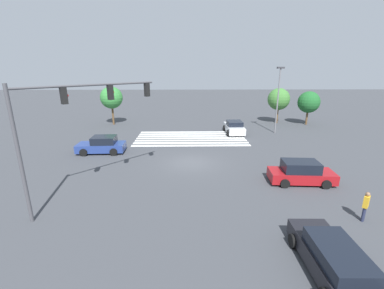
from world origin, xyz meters
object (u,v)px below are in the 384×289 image
at_px(street_light_pole_a, 278,94).
at_px(car_1, 234,127).
at_px(tree_corner_b, 279,99).
at_px(car_0, 301,173).
at_px(car_2, 102,145).
at_px(car_3, 333,259).
at_px(traffic_signal_mast, 73,115).
at_px(pedestrian, 366,205).
at_px(tree_corner_a, 309,102).
at_px(tree_corner_c, 111,98).

bearing_deg(street_light_pole_a, car_1, 1.08).
distance_m(street_light_pole_a, tree_corner_b, 6.27).
relative_size(car_0, car_2, 1.01).
relative_size(car_1, car_3, 0.93).
xyz_separation_m(car_1, car_2, (13.47, 7.13, -0.00)).
bearing_deg(car_2, car_3, 129.64).
distance_m(car_3, street_light_pole_a, 23.06).
relative_size(traffic_signal_mast, tree_corner_b, 1.41).
distance_m(traffic_signal_mast, pedestrian, 15.75).
bearing_deg(traffic_signal_mast, tree_corner_a, -1.81).
height_order(car_0, tree_corner_b, tree_corner_b).
distance_m(traffic_signal_mast, tree_corner_b, 29.09).
relative_size(car_1, tree_corner_a, 0.96).
relative_size(traffic_signal_mast, car_1, 1.58).
distance_m(car_0, car_1, 14.09).
relative_size(car_0, tree_corner_c, 0.84).
distance_m(car_1, tree_corner_a, 12.11).
distance_m(traffic_signal_mast, car_1, 20.53).
relative_size(pedestrian, tree_corner_c, 0.31).
height_order(pedestrian, tree_corner_b, tree_corner_b).
height_order(traffic_signal_mast, car_0, traffic_signal_mast).
relative_size(traffic_signal_mast, street_light_pole_a, 0.90).
height_order(tree_corner_a, tree_corner_c, tree_corner_c).
distance_m(pedestrian, tree_corner_a, 24.57).
bearing_deg(traffic_signal_mast, street_light_pole_a, -0.27).
distance_m(traffic_signal_mast, car_2, 10.39).
bearing_deg(tree_corner_b, car_1, 39.43).
bearing_deg(street_light_pole_a, pedestrian, 85.15).
relative_size(car_0, pedestrian, 2.71).
distance_m(car_1, car_3, 22.04).
distance_m(car_2, tree_corner_b, 24.49).
height_order(car_2, pedestrian, pedestrian).
bearing_deg(car_3, traffic_signal_mast, 64.83).
xyz_separation_m(tree_corner_a, tree_corner_b, (3.76, -1.08, 0.29)).
distance_m(car_2, tree_corner_a, 27.21).
xyz_separation_m(street_light_pole_a, tree_corner_c, (20.83, -5.20, -0.94)).
relative_size(car_3, tree_corner_b, 0.95).
distance_m(car_1, car_2, 15.25).
height_order(car_1, pedestrian, pedestrian).
relative_size(car_3, pedestrian, 2.90).
xyz_separation_m(pedestrian, tree_corner_c, (19.25, -23.82, 2.79)).
bearing_deg(car_2, tree_corner_a, -156.04).
bearing_deg(car_2, pedestrian, 143.85).
distance_m(traffic_signal_mast, car_0, 14.61).
height_order(car_1, car_2, car_2).
xyz_separation_m(car_0, tree_corner_a, (-8.78, -18.71, 2.37)).
xyz_separation_m(traffic_signal_mast, car_3, (-11.44, 5.70, -4.49)).
distance_m(car_2, tree_corner_c, 13.00).
bearing_deg(car_2, tree_corner_b, -149.87).
distance_m(car_1, tree_corner_b, 9.59).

